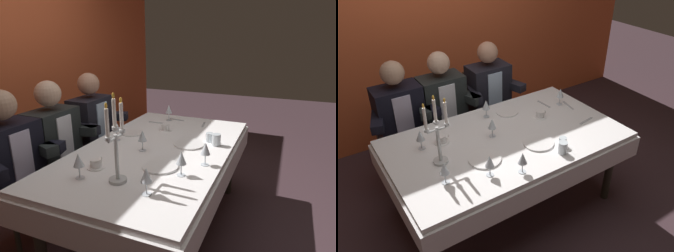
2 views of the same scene
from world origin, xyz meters
The scene contains 23 objects.
ground_plane centered at (0.00, 0.00, 0.00)m, with size 12.00×12.00×0.00m, color #3E2B30.
dining_table centered at (0.00, 0.00, 0.62)m, with size 1.94×1.14×0.74m.
candelabra centered at (-0.59, -0.02, 0.96)m, with size 0.19×0.11×0.55m.
dinner_plate_0 centered at (-0.30, -0.17, 0.75)m, with size 0.25×0.25×0.01m, color white.
dinner_plate_1 centered at (0.24, 0.35, 0.75)m, with size 0.21×0.21×0.01m, color white.
dinner_plate_2 centered at (0.16, -0.21, 0.75)m, with size 0.25×0.25×0.01m, color white.
wine_glass_0 centered at (-0.65, -0.24, 0.85)m, with size 0.07×0.07×0.16m.
wine_glass_1 centered at (0.74, 0.20, 0.86)m, with size 0.07×0.07×0.16m.
wine_glass_2 centered at (0.03, 0.38, 0.85)m, with size 0.07×0.07×0.16m.
wine_glass_3 centered at (-0.64, 0.23, 0.86)m, with size 0.07×0.07×0.16m.
wine_glass_4 centered at (-0.09, 0.07, 0.85)m, with size 0.07×0.07×0.16m.
wine_glass_5 centered at (-0.16, -0.44, 0.85)m, with size 0.07×0.07×0.16m.
wine_glass_6 centered at (-0.36, -0.34, 0.86)m, with size 0.07×0.07×0.16m.
water_tumbler_0 centered at (0.23, -0.42, 0.79)m, with size 0.07×0.07×0.09m, color silver.
water_tumbler_1 centered at (0.30, -0.35, 0.78)m, with size 0.06×0.06×0.08m, color silver.
coffee_cup_0 centered at (0.43, 0.11, 0.77)m, with size 0.13×0.12×0.06m.
coffee_cup_1 centered at (-0.47, 0.22, 0.77)m, with size 0.13×0.12×0.06m.
fork_0 centered at (0.73, -0.17, 0.74)m, with size 0.17×0.02×0.01m, color #B7B7BC.
fork_1 centered at (0.62, 0.28, 0.74)m, with size 0.17×0.02×0.01m, color #B7B7BC.
spoon_2 centered at (0.79, 0.13, 0.74)m, with size 0.17×0.02×0.01m, color #B7B7BC.
seated_diner_0 centered at (-0.60, 0.89, 0.74)m, with size 0.63×0.48×1.24m.
seated_diner_1 centered at (-0.17, 0.89, 0.74)m, with size 0.63×0.48×1.24m.
seated_diner_2 centered at (0.36, 0.89, 0.74)m, with size 0.63×0.48×1.24m.
Camera 1 is at (-1.94, -0.91, 1.59)m, focal length 31.43 mm.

